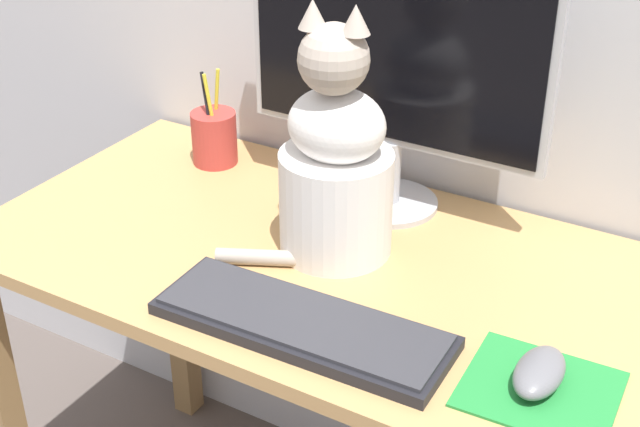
# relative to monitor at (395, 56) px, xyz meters

# --- Properties ---
(desk) EXTENTS (1.10, 0.59, 0.74)m
(desk) POSITION_rel_monitor_xyz_m (-0.03, -0.20, -0.40)
(desk) COLOR tan
(desk) RESTS_ON ground_plane
(monitor) EXTENTS (0.53, 0.17, 0.48)m
(monitor) POSITION_rel_monitor_xyz_m (0.00, 0.00, 0.00)
(monitor) COLOR #B2B2B7
(monitor) RESTS_ON desk
(keyboard) EXTENTS (0.43, 0.15, 0.02)m
(keyboard) POSITION_rel_monitor_xyz_m (0.06, -0.38, -0.26)
(keyboard) COLOR black
(keyboard) RESTS_ON desk
(mousepad_right) EXTENTS (0.20, 0.18, 0.00)m
(mousepad_right) POSITION_rel_monitor_xyz_m (0.38, -0.34, -0.27)
(mousepad_right) COLOR #238438
(mousepad_right) RESTS_ON desk
(computer_mouse_right) EXTENTS (0.06, 0.11, 0.04)m
(computer_mouse_right) POSITION_rel_monitor_xyz_m (0.38, -0.33, -0.25)
(computer_mouse_right) COLOR slate
(computer_mouse_right) RESTS_ON mousepad_right
(cat) EXTENTS (0.24, 0.24, 0.40)m
(cat) POSITION_rel_monitor_xyz_m (-0.01, -0.17, -0.12)
(cat) COLOR white
(cat) RESTS_ON desk
(pen_cup) EXTENTS (0.08, 0.08, 0.18)m
(pen_cup) POSITION_rel_monitor_xyz_m (-0.36, -0.01, -0.22)
(pen_cup) COLOR #B23833
(pen_cup) RESTS_ON desk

